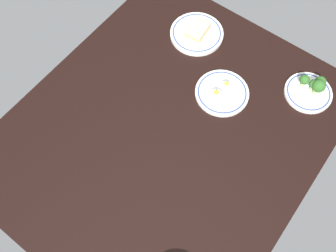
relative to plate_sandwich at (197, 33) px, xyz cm
name	(u,v)px	position (x,y,z in cm)	size (l,w,h in cm)	color
dining_table	(168,131)	(-40.49, -16.01, -3.38)	(119.50, 101.14, 4.00)	black
plate_sandwich	(197,33)	(0.00, 0.00, 0.00)	(21.42, 21.42, 4.76)	white
plate_eggs	(222,92)	(-17.07, -23.24, -0.34)	(19.99, 19.99, 4.66)	white
plate_broccoli	(311,89)	(2.86, -49.00, 1.07)	(17.57, 17.57, 8.43)	white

